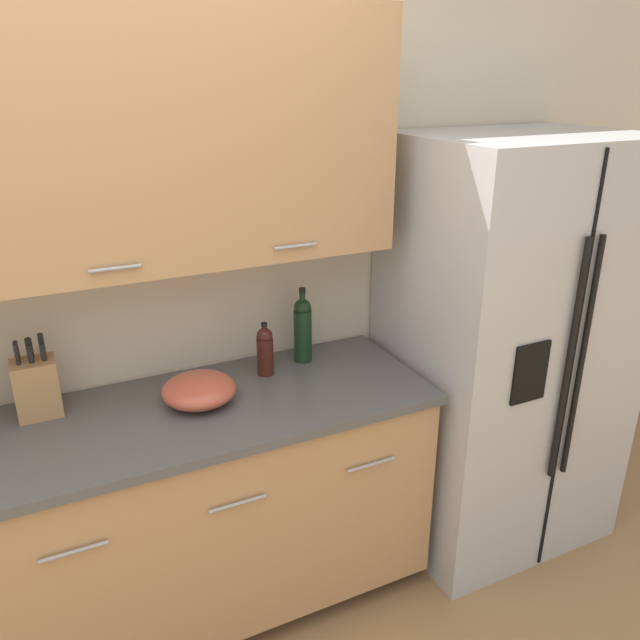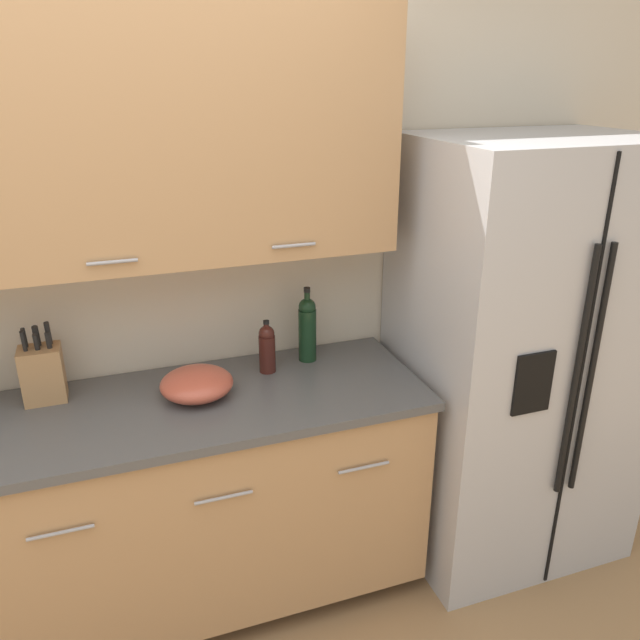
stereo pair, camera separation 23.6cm
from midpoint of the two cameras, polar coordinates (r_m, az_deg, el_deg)
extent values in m
cube|color=beige|center=(2.49, -26.12, 1.72)|extent=(10.00, 0.05, 2.60)
cube|color=tan|center=(2.20, -23.14, 14.69)|extent=(2.05, 0.32, 0.85)
cylinder|color=#99999E|center=(2.10, -21.34, 4.36)|extent=(0.16, 0.01, 0.01)
cylinder|color=#99999E|center=(2.22, -5.34, 6.69)|extent=(0.16, 0.01, 0.01)
cube|color=black|center=(2.89, -17.23, -23.70)|extent=(2.11, 0.54, 0.09)
cube|color=tan|center=(2.56, -18.23, -17.19)|extent=(2.15, 0.62, 0.81)
cube|color=#4C4C4C|center=(2.32, -19.41, -9.19)|extent=(2.18, 0.64, 0.03)
cylinder|color=#99999E|center=(2.17, -24.68, -18.81)|extent=(0.20, 0.01, 0.01)
cylinder|color=#99999E|center=(2.20, -10.73, -16.28)|extent=(0.20, 0.01, 0.01)
cylinder|color=#99999E|center=(2.35, 1.80, -13.16)|extent=(0.20, 0.01, 0.01)
cube|color=#B2B2B5|center=(2.85, 14.23, -2.53)|extent=(0.95, 0.74, 1.84)
cube|color=black|center=(2.61, 19.40, -5.52)|extent=(0.01, 0.01, 1.80)
cylinder|color=black|center=(2.54, 19.31, -3.98)|extent=(0.02, 0.02, 1.01)
cylinder|color=black|center=(2.58, 20.43, -3.66)|extent=(0.02, 0.02, 1.01)
cube|color=black|center=(2.43, 16.08, -4.74)|extent=(0.16, 0.01, 0.24)
cube|color=#A87A4C|center=(2.44, -27.06, -5.64)|extent=(0.14, 0.11, 0.21)
cylinder|color=black|center=(2.40, -28.58, -2.57)|extent=(0.02, 0.03, 0.08)
cylinder|color=black|center=(2.37, -28.60, -2.85)|extent=(0.01, 0.03, 0.08)
cylinder|color=black|center=(2.40, -27.65, -2.40)|extent=(0.02, 0.04, 0.08)
cylinder|color=black|center=(2.37, -27.61, -2.90)|extent=(0.02, 0.03, 0.07)
cylinder|color=black|center=(2.39, -26.73, -2.13)|extent=(0.02, 0.04, 0.09)
cylinder|color=black|center=(2.36, -26.66, -2.75)|extent=(0.02, 0.03, 0.07)
cylinder|color=black|center=(2.58, -4.21, -1.49)|extent=(0.07, 0.07, 0.22)
sphere|color=black|center=(2.53, -4.29, 1.11)|extent=(0.07, 0.07, 0.07)
cylinder|color=black|center=(2.52, -4.30, 1.64)|extent=(0.02, 0.02, 0.08)
cylinder|color=black|center=(2.51, -4.33, 2.67)|extent=(0.03, 0.03, 0.02)
cylinder|color=#3D1914|center=(2.49, -7.75, -3.36)|extent=(0.07, 0.07, 0.15)
sphere|color=#3D1914|center=(2.46, -7.85, -1.49)|extent=(0.06, 0.06, 0.06)
cylinder|color=#3D1914|center=(2.45, -7.87, -1.17)|extent=(0.02, 0.02, 0.05)
cylinder|color=black|center=(2.44, -7.91, -0.46)|extent=(0.02, 0.02, 0.01)
ellipsoid|color=#B24C38|center=(2.34, -13.87, -6.29)|extent=(0.27, 0.27, 0.10)
camera|label=1|loc=(0.12, -92.86, -1.14)|focal=35.00mm
camera|label=2|loc=(0.12, 87.14, 1.14)|focal=35.00mm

